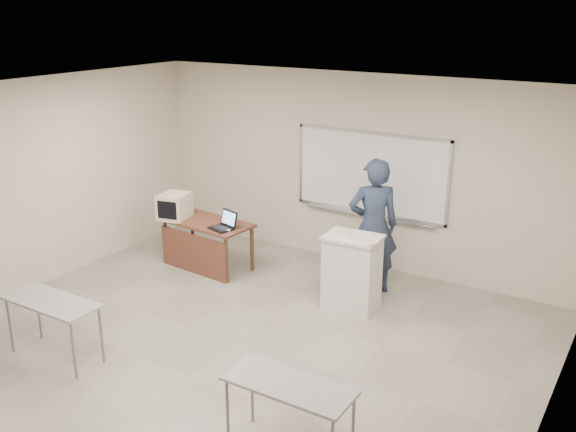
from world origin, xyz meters
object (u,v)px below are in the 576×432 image
Objects in this scene: mouse at (228,230)px; instructor_desk at (203,236)px; laptop at (223,224)px; presenter at (373,226)px; keyboard at (359,240)px; whiteboard at (371,175)px; podium at (352,272)px; crt_monitor at (174,206)px.

instructor_desk is at bearing -171.79° from mouse.
instructor_desk is at bearing -165.65° from laptop.
presenter is (2.54, 0.65, 0.44)m from instructor_desk.
laptop is 2.31m from keyboard.
whiteboard is 2.32m from mouse.
presenter reaches higher than podium.
presenter is at bearing 87.02° from podium.
laptop is at bearing -19.37° from presenter.
mouse is at bearing 179.90° from podium.
mouse is 0.18× the size of keyboard.
podium is 0.53× the size of presenter.
laptop is 0.17m from mouse.
instructor_desk is 2.96× the size of crt_monitor.
mouse is at bearing -11.22° from laptop.
presenter is at bearing 0.20° from crt_monitor.
presenter reaches higher than instructor_desk.
presenter reaches higher than mouse.
crt_monitor reaches higher than mouse.
laptop is at bearing -11.78° from crt_monitor.
instructor_desk is 0.48m from laptop.
keyboard is (2.14, -0.02, 0.28)m from mouse.
presenter is (3.09, 0.66, 0.04)m from crt_monitor.
mouse reaches higher than instructor_desk.
instructor_desk is 2.54m from podium.
podium is at bearing 156.73° from keyboard.
mouse is at bearing -3.79° from instructor_desk.
laptop is 2.25m from presenter.
crt_monitor is 1.37× the size of laptop.
whiteboard reaches higher than laptop.
whiteboard is 7.11× the size of laptop.
crt_monitor is at bearing -166.30° from keyboard.
whiteboard reaches higher than presenter.
instructor_desk is (-2.10, -1.48, -0.94)m from whiteboard.
instructor_desk is 0.72× the size of presenter.
podium is (2.54, 0.01, -0.02)m from instructor_desk.
crt_monitor reaches higher than keyboard.
podium reaches higher than instructor_desk.
whiteboard is 1.81m from podium.
podium is at bearing 20.23° from mouse.
presenter is (0.00, 0.64, 0.46)m from podium.
podium is 11.72× the size of mouse.
crt_monitor is 0.99× the size of keyboard.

